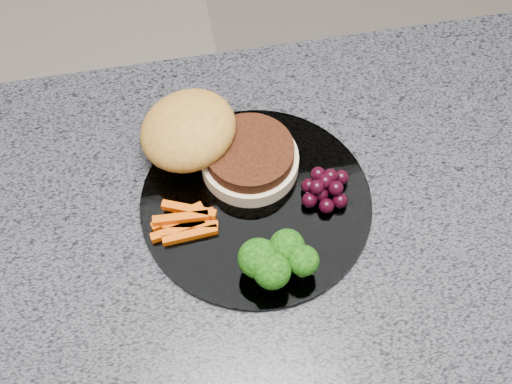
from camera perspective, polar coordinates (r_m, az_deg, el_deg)
island_cabinet at (r=1.22m, az=4.43°, el=-14.48°), size 1.20×0.60×0.86m
countertop at (r=0.80m, az=6.56°, el=-4.79°), size 1.20×0.60×0.04m
plate at (r=0.80m, az=-0.00°, el=-0.87°), size 0.26×0.26×0.01m
burger at (r=0.81m, az=-3.69°, el=3.98°), size 0.21×0.18×0.06m
carrot_sticks at (r=0.78m, az=-5.74°, el=-2.37°), size 0.08×0.05×0.02m
broccoli at (r=0.73m, az=1.60°, el=-5.43°), size 0.08×0.06×0.05m
grape_bunch at (r=0.79m, az=5.60°, el=0.36°), size 0.06×0.05×0.03m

